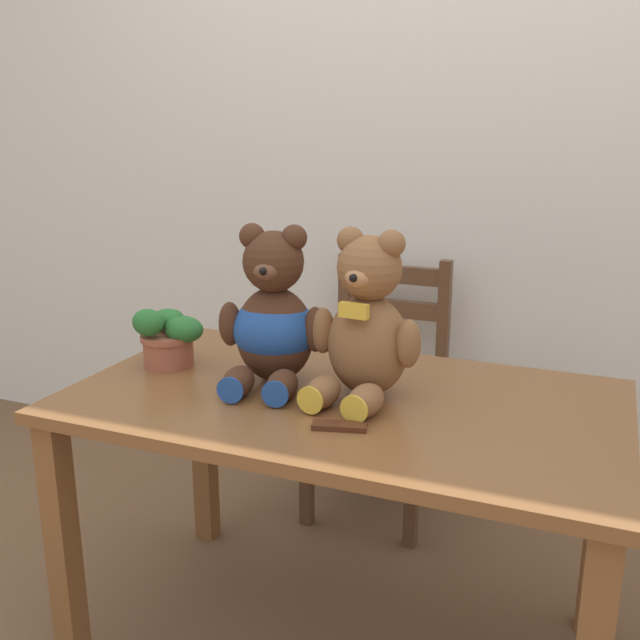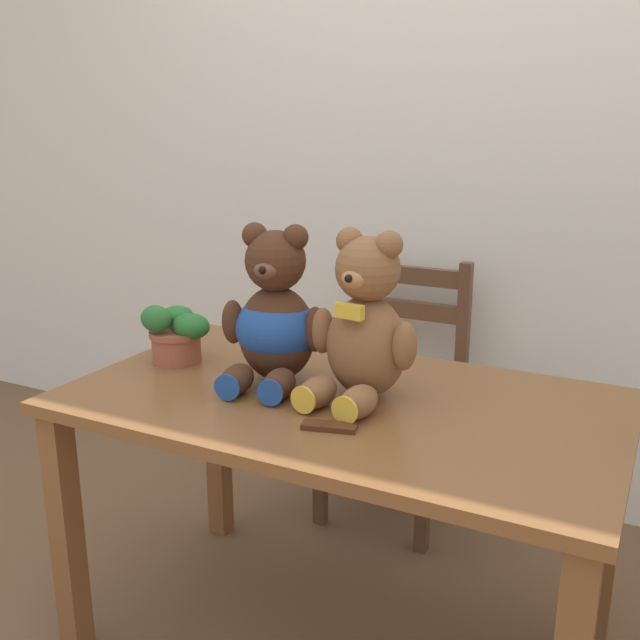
# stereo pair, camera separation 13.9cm
# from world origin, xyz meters

# --- Properties ---
(wall_back) EXTENTS (8.00, 0.04, 2.60)m
(wall_back) POSITION_xyz_m (0.00, 1.38, 1.30)
(wall_back) COLOR silver
(wall_back) RESTS_ON ground_plane
(dining_table) EXTENTS (1.28, 0.74, 0.70)m
(dining_table) POSITION_xyz_m (0.00, 0.37, 0.60)
(dining_table) COLOR brown
(dining_table) RESTS_ON ground_plane
(wooden_chair_behind) EXTENTS (0.40, 0.40, 0.88)m
(wooden_chair_behind) POSITION_xyz_m (-0.14, 1.12, 0.45)
(wooden_chair_behind) COLOR brown
(wooden_chair_behind) RESTS_ON ground_plane
(teddy_bear_left) EXTENTS (0.28, 0.30, 0.39)m
(teddy_bear_left) POSITION_xyz_m (-0.19, 0.40, 0.86)
(teddy_bear_left) COLOR #472819
(teddy_bear_left) RESTS_ON dining_table
(teddy_bear_right) EXTENTS (0.28, 0.29, 0.39)m
(teddy_bear_right) POSITION_xyz_m (0.05, 0.39, 0.87)
(teddy_bear_right) COLOR brown
(teddy_bear_right) RESTS_ON dining_table
(potted_plant) EXTENTS (0.18, 0.16, 0.16)m
(potted_plant) POSITION_xyz_m (-0.50, 0.40, 0.78)
(potted_plant) COLOR #9E5138
(potted_plant) RESTS_ON dining_table
(chocolate_bar) EXTENTS (0.12, 0.07, 0.01)m
(chocolate_bar) POSITION_xyz_m (0.06, 0.19, 0.71)
(chocolate_bar) COLOR #472314
(chocolate_bar) RESTS_ON dining_table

